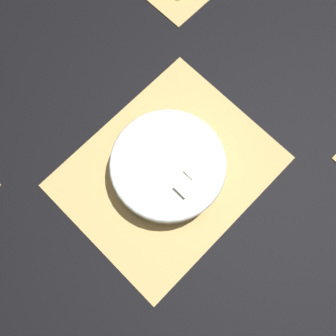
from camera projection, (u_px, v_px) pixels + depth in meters
ground_plane at (168, 172)px, 0.86m from camera, size 6.00×6.00×0.00m
bamboo_mat_center at (168, 171)px, 0.86m from camera, size 0.44×0.35×0.01m
fruit_salad_bowl at (168, 167)px, 0.82m from camera, size 0.24×0.24×0.08m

